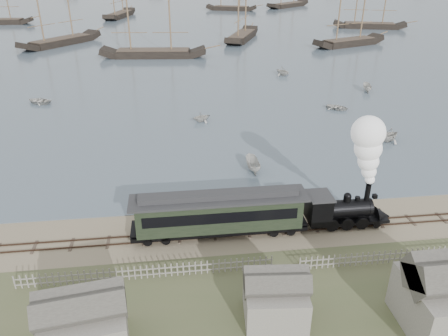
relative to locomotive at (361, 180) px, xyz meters
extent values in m
plane|color=gray|center=(-11.63, 2.00, -4.48)|extent=(600.00, 600.00, 0.00)
cube|color=#485867|center=(-11.63, 172.00, -4.45)|extent=(600.00, 336.00, 0.06)
cube|color=#3D2B21|center=(-11.63, -0.50, -4.38)|extent=(120.00, 0.08, 0.12)
cube|color=#3D2B21|center=(-11.63, 0.50, -4.38)|extent=(120.00, 0.08, 0.12)
cube|color=#3C3026|center=(-11.63, 0.00, -4.45)|extent=(120.00, 1.80, 0.06)
cube|color=black|center=(-0.79, 0.00, -3.75)|extent=(7.08, 2.08, 0.26)
cylinder|color=black|center=(-1.21, 0.00, -2.71)|extent=(4.37, 1.56, 1.56)
cube|color=black|center=(-3.50, 0.00, -2.50)|extent=(1.87, 2.29, 2.39)
cube|color=#2E2E31|center=(-3.50, 0.00, -1.25)|extent=(2.08, 2.50, 0.12)
cylinder|color=black|center=(0.77, 0.00, -1.31)|extent=(0.46, 0.46, 1.67)
sphere|color=black|center=(-1.00, 0.00, -1.49)|extent=(0.67, 0.67, 0.67)
cone|color=black|center=(2.54, 0.00, -3.86)|extent=(1.46, 2.08, 2.08)
cube|color=black|center=(1.50, 0.00, -1.67)|extent=(0.36, 0.36, 0.36)
cube|color=black|center=(-12.19, 0.00, -3.74)|extent=(14.89, 2.45, 0.37)
cube|color=black|center=(-12.19, 0.00, -2.25)|extent=(13.82, 2.66, 2.66)
cube|color=black|center=(-12.19, -1.35, -1.99)|extent=(12.76, 0.06, 0.96)
cube|color=black|center=(-12.19, 1.35, -1.99)|extent=(12.76, 0.06, 0.96)
cube|color=#2E2E31|center=(-12.19, 0.00, -0.87)|extent=(14.89, 2.87, 0.19)
cube|color=#2E2E31|center=(-12.19, 0.00, -0.55)|extent=(13.29, 1.28, 0.48)
imported|color=beige|center=(-16.05, 1.73, -4.07)|extent=(3.93, 4.69, 0.83)
imported|color=beige|center=(-11.55, 27.96, -3.70)|extent=(3.24, 3.44, 1.44)
imported|color=beige|center=(-7.13, 11.62, -3.73)|extent=(3.65, 1.53, 1.39)
imported|color=beige|center=(9.68, 30.71, -4.07)|extent=(4.00, 4.21, 0.71)
imported|color=beige|center=(11.81, 17.82, -3.55)|extent=(4.08, 4.28, 1.76)
imported|color=beige|center=(18.22, 39.44, -3.76)|extent=(3.62, 2.03, 1.32)
imported|color=beige|center=(-36.90, 39.59, -4.01)|extent=(4.40, 4.90, 0.83)
imported|color=beige|center=(6.29, 52.07, -3.55)|extent=(4.33, 4.19, 1.75)
camera|label=1|loc=(-15.64, -31.10, 17.48)|focal=35.00mm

